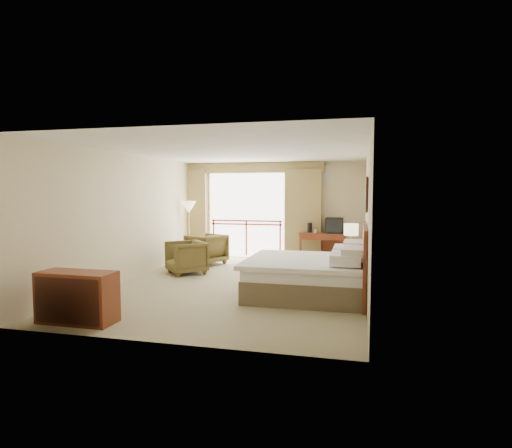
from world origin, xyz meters
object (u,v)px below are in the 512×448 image
(nightstand, at_px, (350,265))
(desk, at_px, (323,239))
(armchair_near, at_px, (186,274))
(dresser, at_px, (77,297))
(tv, at_px, (334,225))
(floor_lamp, at_px, (189,209))
(bed, at_px, (310,275))
(table_lamp, at_px, (351,230))
(armchair_far, at_px, (206,264))
(wastebasket, at_px, (305,259))
(side_table, at_px, (182,254))

(nightstand, height_order, desk, desk)
(armchair_near, xyz_separation_m, dresser, (-0.09, -3.80, 0.37))
(desk, bearing_deg, nightstand, -71.33)
(nightstand, xyz_separation_m, tv, (-0.48, 2.15, 0.67))
(nightstand, bearing_deg, floor_lamp, 159.68)
(bed, distance_m, dresser, 3.93)
(table_lamp, height_order, tv, table_lamp)
(armchair_near, bearing_deg, floor_lamp, 159.33)
(table_lamp, bearing_deg, armchair_far, 163.34)
(bed, height_order, armchair_far, bed)
(wastebasket, distance_m, floor_lamp, 3.50)
(armchair_near, height_order, dresser, dresser)
(side_table, bearing_deg, floor_lamp, 105.82)
(wastebasket, distance_m, armchair_far, 2.59)
(bed, xyz_separation_m, armchair_near, (-3.01, 1.38, -0.38))
(wastebasket, xyz_separation_m, floor_lamp, (-3.26, 0.03, 1.26))
(floor_lamp, bearing_deg, side_table, -74.18)
(nightstand, xyz_separation_m, dresser, (-3.79, -3.96, 0.04))
(desk, distance_m, floor_lamp, 3.78)
(table_lamp, height_order, floor_lamp, floor_lamp)
(wastebasket, xyz_separation_m, armchair_far, (-2.51, -0.64, -0.14))
(wastebasket, height_order, side_table, side_table)
(tv, bearing_deg, side_table, -141.31)
(bed, xyz_separation_m, table_lamp, (0.69, 1.59, 0.70))
(bed, distance_m, side_table, 3.92)
(armchair_far, relative_size, side_table, 1.71)
(nightstand, bearing_deg, desk, 111.27)
(table_lamp, relative_size, floor_lamp, 0.33)
(table_lamp, xyz_separation_m, dresser, (-3.79, -4.01, -0.70))
(table_lamp, distance_m, tv, 2.16)
(bed, distance_m, wastebasket, 3.38)
(desk, height_order, dresser, desk)
(armchair_near, distance_m, floor_lamp, 2.54)
(desk, bearing_deg, bed, -89.36)
(nightstand, xyz_separation_m, wastebasket, (-1.19, 1.79, -0.19))
(table_lamp, height_order, side_table, table_lamp)
(armchair_near, bearing_deg, wastebasket, 86.54)
(desk, distance_m, dresser, 6.87)
(desk, height_order, tv, tv)
(bed, relative_size, desk, 1.75)
(table_lamp, bearing_deg, nightstand, -90.00)
(wastebasket, xyz_separation_m, dresser, (-2.59, -5.76, 0.24))
(desk, height_order, armchair_far, desk)
(armchair_near, distance_m, dresser, 3.82)
(floor_lamp, bearing_deg, tv, 4.80)
(nightstand, relative_size, table_lamp, 1.24)
(nightstand, bearing_deg, armchair_far, 164.55)
(wastebasket, height_order, armchair_near, armchair_near)
(desk, bearing_deg, armchair_far, -160.83)
(floor_lamp, bearing_deg, nightstand, -22.24)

